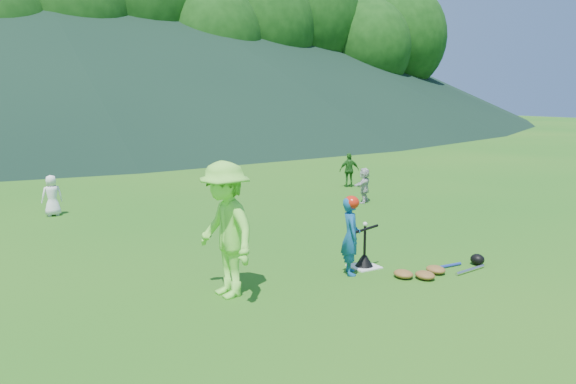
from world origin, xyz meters
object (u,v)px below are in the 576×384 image
(fielder_d, at_px, (364,185))
(batter_child, at_px, (351,236))
(fielder_c, at_px, (349,170))
(batting_tee, at_px, (364,260))
(adult_coach, at_px, (225,230))
(fielder_a, at_px, (52,196))
(home_plate, at_px, (364,266))
(equipment_pile, at_px, (436,270))

(fielder_d, bearing_deg, batter_child, 18.13)
(batter_child, height_order, fielder_d, batter_child)
(fielder_c, relative_size, batting_tee, 1.56)
(fielder_d, bearing_deg, adult_coach, 5.22)
(adult_coach, bearing_deg, batting_tee, 86.49)
(fielder_a, height_order, fielder_d, fielder_a)
(adult_coach, height_order, fielder_d, adult_coach)
(batter_child, distance_m, fielder_c, 8.61)
(fielder_a, height_order, batting_tee, fielder_a)
(adult_coach, relative_size, fielder_d, 2.07)
(fielder_a, xyz_separation_m, batting_tee, (3.85, -6.96, -0.36))
(home_plate, distance_m, fielder_c, 8.26)
(batter_child, relative_size, fielder_a, 1.28)
(batter_child, xyz_separation_m, equipment_pile, (1.20, -0.71, -0.56))
(fielder_c, xyz_separation_m, fielder_d, (-1.20, -2.27, -0.06))
(fielder_c, bearing_deg, batting_tee, 74.02)
(home_plate, distance_m, fielder_d, 5.72)
(home_plate, height_order, batter_child, batter_child)
(adult_coach, bearing_deg, home_plate, 86.49)
(adult_coach, distance_m, fielder_d, 7.59)
(equipment_pile, bearing_deg, home_plate, 132.07)
(adult_coach, xyz_separation_m, equipment_pile, (3.32, -0.82, -0.90))
(fielder_a, distance_m, equipment_pile, 9.11)
(fielder_a, distance_m, fielder_d, 7.79)
(home_plate, distance_m, batter_child, 0.76)
(fielder_c, bearing_deg, home_plate, 74.02)
(fielder_c, height_order, fielder_d, fielder_c)
(adult_coach, relative_size, batting_tee, 2.85)
(fielder_a, bearing_deg, home_plate, 115.55)
(home_plate, xyz_separation_m, fielder_a, (-3.85, 6.96, 0.48))
(fielder_c, distance_m, equipment_pile, 8.59)
(batting_tee, bearing_deg, adult_coach, -178.88)
(home_plate, height_order, fielder_d, fielder_d)
(home_plate, relative_size, fielder_a, 0.46)
(batter_child, xyz_separation_m, fielder_a, (-3.44, 7.13, -0.14))
(fielder_a, bearing_deg, fielder_c, 175.14)
(batter_child, distance_m, equipment_pile, 1.50)
(fielder_a, distance_m, fielder_c, 8.59)
(fielder_a, bearing_deg, fielder_d, 157.99)
(home_plate, relative_size, adult_coach, 0.23)
(fielder_a, height_order, equipment_pile, fielder_a)
(batting_tee, bearing_deg, equipment_pile, -47.93)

